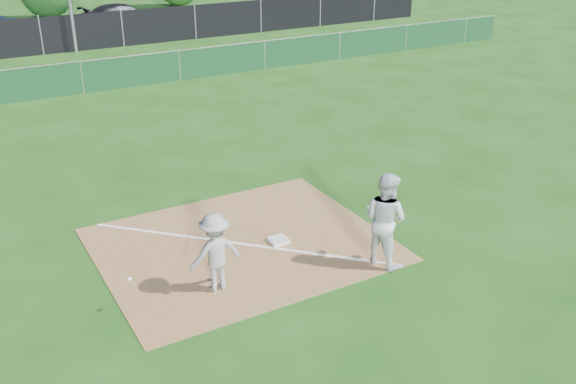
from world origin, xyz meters
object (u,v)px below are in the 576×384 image
object	(u,v)px
runner	(385,219)
car_right	(124,16)
play_at_first	(215,252)
first_base	(278,240)

from	to	relation	value
runner	car_right	xyz separation A→B (m)	(3.34, 29.17, -0.28)
play_at_first	first_base	bearing A→B (deg)	27.95
car_right	play_at_first	bearing A→B (deg)	160.22
first_base	runner	xyz separation A→B (m)	(1.47, -1.79, 0.94)
first_base	runner	bearing A→B (deg)	-50.59
first_base	car_right	bearing A→B (deg)	80.03
play_at_first	car_right	distance (m)	29.18
runner	first_base	bearing A→B (deg)	24.59
runner	car_right	bearing A→B (deg)	-21.36
play_at_first	runner	size ratio (longest dim) A/B	1.10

